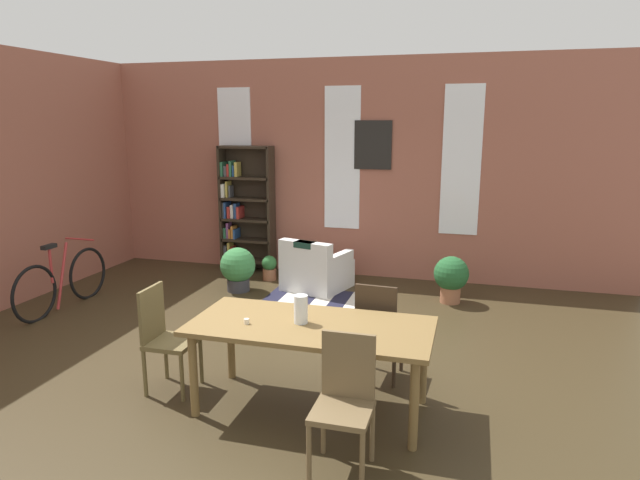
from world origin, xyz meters
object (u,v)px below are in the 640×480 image
Objects in this scene: vase_on_table at (301,309)px; dining_chair_far_right at (378,328)px; potted_plant_by_shelf at (238,268)px; potted_plant_corner at (451,276)px; dining_chair_head_left at (164,335)px; bookshelf_tall at (244,208)px; dining_chair_near_right at (344,398)px; dining_table at (311,333)px; potted_plant_window at (269,267)px; bicycle_second at (63,282)px; armchair_white at (316,270)px.

vase_on_table is 0.94m from dining_chair_far_right.
potted_plant_corner is (2.94, 0.29, 0.02)m from potted_plant_by_shelf.
dining_chair_head_left is 2.95m from potted_plant_by_shelf.
vase_on_table is at bearing -60.87° from bookshelf_tall.
dining_chair_near_right is 0.48× the size of bookshelf_tall.
dining_table is at bearing -59.95° from bookshelf_tall.
dining_chair_head_left is 3.57m from potted_plant_window.
vase_on_table is 0.25× the size of dining_chair_far_right.
dining_chair_near_right is at bearing -20.74° from dining_chair_head_left.
dining_chair_head_left reaches higher than potted_plant_corner.
dining_chair_head_left reaches higher than potted_plant_by_shelf.
vase_on_table reaches higher than dining_table.
vase_on_table is at bearing -23.13° from bicycle_second.
dining_table is 0.83m from dining_chair_near_right.
dining_chair_head_left is 1.51× the size of potted_plant_by_shelf.
bicycle_second is 2.66× the size of potted_plant_corner.
potted_plant_corner is (1.90, -0.09, 0.08)m from armchair_white.
dining_table is 2.08× the size of dining_chair_far_right.
potted_plant_by_shelf is at bearing 137.27° from dining_chair_far_right.
armchair_white is (-1.35, 3.96, -0.23)m from dining_chair_near_right.
armchair_white is (0.46, 3.27, -0.23)m from dining_chair_head_left.
vase_on_table is 0.38× the size of potted_plant_by_shelf.
dining_chair_near_right reaches higher than potted_plant_corner.
potted_plant_window is at bearing 42.98° from bicycle_second.
bookshelf_tall is at bearing 120.05° from dining_table.
vase_on_table is 0.94m from dining_chair_near_right.
dining_table reaches higher than potted_plant_window.
dining_table is at bearing -22.67° from bicycle_second.
armchair_white is 0.86m from potted_plant_window.
bicycle_second is (-1.50, -2.40, -0.66)m from bookshelf_tall.
dining_chair_far_right is at bearing -62.47° from armchair_white.
dining_table is at bearing -107.32° from potted_plant_corner.
dining_table is 3.15× the size of potted_plant_by_shelf.
potted_plant_window is (-1.72, 3.54, -0.48)m from dining_table.
armchair_white is at bearing 30.08° from bicycle_second.
dining_chair_near_right is at bearing -62.87° from potted_plant_window.
potted_plant_window is (-1.63, 3.54, -0.68)m from vase_on_table.
potted_plant_by_shelf is at bearing 34.93° from bicycle_second.
bicycle_second is 4.44× the size of potted_plant_window.
dining_chair_far_right is at bearing -12.00° from bicycle_second.
dining_chair_far_right is 1.51× the size of potted_plant_by_shelf.
potted_plant_by_shelf is at bearing -71.71° from bookshelf_tall.
dining_table reaches higher than armchair_white.
dining_chair_head_left is 0.48× the size of bookshelf_tall.
dining_chair_head_left is 2.92m from bicycle_second.
bookshelf_tall reaches higher than potted_plant_by_shelf.
dining_chair_far_right is 1.93m from dining_chair_head_left.
armchair_white is (1.40, -0.72, -0.73)m from bookshelf_tall.
bookshelf_tall is (-2.31, 3.99, 0.33)m from dining_table.
vase_on_table reaches higher than dining_chair_near_right.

